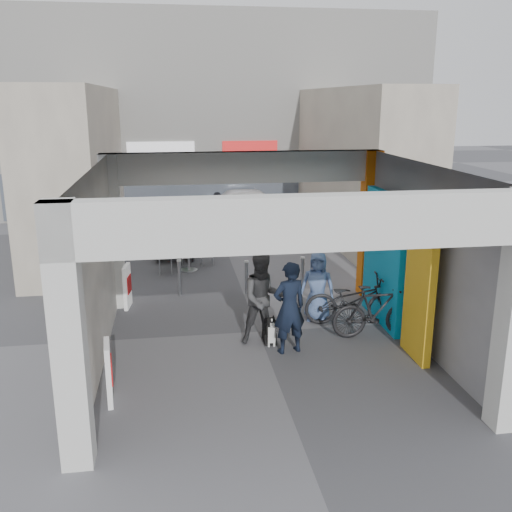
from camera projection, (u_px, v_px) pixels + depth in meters
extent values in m
plane|color=slate|center=(258.00, 332.00, 11.76)|extent=(90.00, 90.00, 0.00)
cube|color=silver|center=(68.00, 340.00, 7.06)|extent=(0.40, 0.40, 3.50)
cube|color=silver|center=(113.00, 232.00, 12.78)|extent=(0.40, 0.40, 3.50)
cube|color=orange|center=(369.00, 224.00, 13.63)|extent=(0.40, 0.40, 3.50)
plane|color=silver|center=(97.00, 271.00, 9.92)|extent=(0.00, 6.40, 6.40)
plane|color=gray|center=(423.00, 257.00, 10.77)|extent=(0.00, 6.40, 6.40)
cube|color=#0C94C7|center=(384.00, 259.00, 11.97)|extent=(0.15, 2.00, 2.80)
cube|color=gold|center=(420.00, 285.00, 10.25)|extent=(0.15, 1.00, 2.80)
plane|color=#AAAAA5|center=(267.00, 167.00, 9.88)|extent=(6.40, 6.40, 0.00)
cube|color=silver|center=(245.00, 167.00, 12.88)|extent=(6.40, 0.30, 0.70)
cube|color=silver|center=(308.00, 223.00, 7.06)|extent=(6.40, 0.30, 0.70)
cube|color=silver|center=(244.00, 169.00, 13.06)|extent=(4.20, 0.05, 0.55)
cube|color=white|center=(208.00, 115.00, 24.05)|extent=(18.00, 4.00, 8.00)
cube|color=#515966|center=(213.00, 193.00, 22.89)|extent=(16.20, 0.06, 1.80)
cube|color=white|center=(161.00, 148.00, 22.14)|extent=(2.60, 0.06, 0.50)
cube|color=red|center=(250.00, 147.00, 22.64)|extent=(2.20, 0.06, 0.50)
cube|color=#BEB39E|center=(78.00, 171.00, 17.61)|extent=(2.00, 9.00, 5.00)
cube|color=#BEB39E|center=(358.00, 166.00, 18.89)|extent=(2.00, 9.00, 5.00)
cylinder|color=#96999E|center=(180.00, 278.00, 13.85)|extent=(0.09, 0.09, 0.88)
cylinder|color=#96999E|center=(247.00, 278.00, 13.97)|extent=(0.09, 0.09, 0.82)
cylinder|color=#96999E|center=(303.00, 273.00, 14.31)|extent=(0.09, 0.09, 0.82)
cube|color=silver|center=(109.00, 373.00, 8.91)|extent=(0.14, 0.56, 1.00)
cube|color=red|center=(111.00, 370.00, 8.91)|extent=(0.08, 0.39, 0.40)
cube|color=silver|center=(127.00, 286.00, 13.03)|extent=(0.15, 0.56, 1.00)
cube|color=red|center=(129.00, 284.00, 13.03)|extent=(0.09, 0.39, 0.40)
cylinder|color=#ABABB0|center=(189.00, 257.00, 15.90)|extent=(0.06, 0.06, 0.78)
cylinder|color=#ABABB0|center=(189.00, 270.00, 16.00)|extent=(0.47, 0.47, 0.02)
cylinder|color=#ABABB0|center=(188.00, 243.00, 15.80)|extent=(0.75, 0.75, 0.05)
cube|color=#ABABB0|center=(165.00, 265.00, 15.64)|extent=(0.41, 0.41, 0.48)
cube|color=#ABABB0|center=(165.00, 246.00, 15.70)|extent=(0.41, 0.05, 0.48)
cube|color=#ABABB0|center=(207.00, 256.00, 16.53)|extent=(0.41, 0.41, 0.48)
cube|color=#ABABB0|center=(206.00, 238.00, 16.59)|extent=(0.41, 0.05, 0.48)
cube|color=#ABABB0|center=(177.00, 256.00, 16.51)|extent=(0.41, 0.41, 0.48)
cube|color=#ABABB0|center=(176.00, 239.00, 16.57)|extent=(0.41, 0.05, 0.48)
cube|color=black|center=(175.00, 256.00, 16.93)|extent=(1.20, 0.60, 0.30)
cube|color=#195725|center=(175.00, 252.00, 16.75)|extent=(1.00, 0.35, 0.18)
cube|color=#195725|center=(175.00, 244.00, 16.84)|extent=(1.00, 0.35, 0.18)
cube|color=#195725|center=(175.00, 236.00, 16.92)|extent=(1.00, 0.35, 0.18)
cube|color=#195725|center=(247.00, 241.00, 18.75)|extent=(0.46, 0.37, 0.28)
cube|color=navy|center=(247.00, 232.00, 18.68)|extent=(0.46, 0.37, 0.28)
cube|color=black|center=(270.00, 337.00, 11.20)|extent=(0.23, 0.31, 0.23)
cube|color=black|center=(271.00, 331.00, 11.04)|extent=(0.18, 0.15, 0.34)
cube|color=white|center=(272.00, 335.00, 10.97)|extent=(0.14, 0.03, 0.33)
cylinder|color=white|center=(269.00, 340.00, 11.01)|extent=(0.04, 0.04, 0.27)
cylinder|color=white|center=(274.00, 340.00, 11.03)|extent=(0.04, 0.04, 0.27)
sphere|color=black|center=(271.00, 322.00, 10.97)|extent=(0.18, 0.18, 0.18)
cube|color=white|center=(272.00, 325.00, 10.88)|extent=(0.08, 0.11, 0.06)
cone|color=black|center=(268.00, 317.00, 10.97)|extent=(0.07, 0.07, 0.08)
cone|color=black|center=(273.00, 317.00, 10.99)|extent=(0.07, 0.07, 0.08)
imported|color=black|center=(289.00, 308.00, 10.60)|extent=(0.73, 0.57, 1.77)
imported|color=#3B3B3D|center=(263.00, 298.00, 11.02)|extent=(0.94, 0.77, 1.82)
imported|color=#5A77B0|center=(317.00, 286.00, 12.23)|extent=(0.87, 0.72, 1.51)
imported|color=black|center=(218.00, 219.00, 18.39)|extent=(1.06, 0.48, 1.78)
imported|color=black|center=(352.00, 300.00, 12.07)|extent=(2.08, 0.90, 1.06)
imported|color=black|center=(376.00, 311.00, 11.39)|extent=(1.81, 0.52, 1.09)
imported|color=silver|center=(253.00, 204.00, 22.46)|extent=(3.85, 1.55, 1.31)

